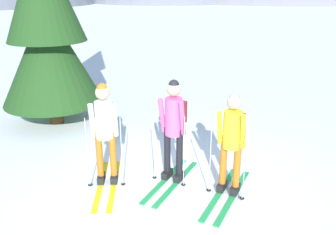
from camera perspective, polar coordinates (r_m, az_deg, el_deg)
name	(u,v)px	position (r m, az deg, el deg)	size (l,w,h in m)	color
ground_plane	(168,186)	(6.12, -0.01, -10.76)	(400.00, 400.00, 0.00)	white
skier_in_white	(105,128)	(5.90, -9.97, -1.71)	(0.61, 1.62, 1.73)	yellow
skier_in_pink	(174,125)	(5.89, 0.94, -1.21)	(1.05, 1.59, 1.76)	green
skier_in_yellow	(232,139)	(5.63, 10.06, -3.32)	(1.08, 1.66, 1.67)	green
pine_tree_near	(45,15)	(8.66, -18.85, 15.10)	(2.29, 2.29, 5.54)	#51381E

